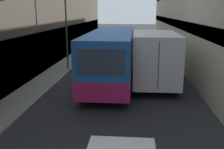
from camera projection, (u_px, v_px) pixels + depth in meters
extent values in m
plane|color=#232326|center=(120.00, 82.00, 16.40)|extent=(150.00, 150.00, 0.00)
cube|color=gray|center=(47.00, 80.00, 16.78)|extent=(1.75, 60.00, 0.11)
cube|color=#51473D|center=(11.00, 22.00, 16.10)|extent=(2.40, 60.00, 7.36)
cube|color=black|center=(24.00, 57.00, 16.57)|extent=(1.08, 60.00, 2.94)
cube|color=#333D47|center=(205.00, 29.00, 15.21)|extent=(1.08, 60.00, 0.70)
cube|color=#1E519E|center=(111.00, 54.00, 15.88)|extent=(2.51, 9.81, 2.70)
cube|color=#B21E5B|center=(111.00, 69.00, 16.10)|extent=(2.53, 9.83, 0.90)
cube|color=#2D3847|center=(111.00, 48.00, 15.79)|extent=(2.54, 9.03, 0.86)
cube|color=#2D3847|center=(101.00, 62.00, 11.02)|extent=(2.05, 0.04, 1.08)
cylinder|color=black|center=(100.00, 65.00, 19.22)|extent=(0.24, 1.00, 1.00)
cylinder|color=black|center=(130.00, 65.00, 19.04)|extent=(0.24, 1.00, 1.00)
cylinder|color=black|center=(84.00, 88.00, 13.33)|extent=(0.24, 1.00, 1.00)
cylinder|color=black|center=(128.00, 89.00, 13.15)|extent=(0.24, 1.00, 1.00)
cube|color=silver|center=(151.00, 52.00, 18.74)|extent=(2.36, 2.04, 2.11)
cube|color=silver|center=(155.00, 57.00, 15.14)|extent=(2.45, 5.25, 2.71)
cube|color=#4C4C4C|center=(159.00, 66.00, 12.59)|extent=(0.05, 0.02, 2.31)
cylinder|color=black|center=(135.00, 65.00, 19.07)|extent=(0.22, 0.96, 0.96)
cylinder|color=black|center=(166.00, 66.00, 18.88)|extent=(0.22, 0.96, 0.96)
cylinder|color=black|center=(135.00, 84.00, 14.14)|extent=(0.22, 0.96, 0.96)
cylinder|color=black|center=(177.00, 85.00, 13.95)|extent=(0.22, 0.96, 0.96)
cube|color=navy|center=(114.00, 44.00, 25.85)|extent=(1.95, 4.07, 1.76)
cube|color=#2D3847|center=(116.00, 39.00, 27.45)|extent=(1.56, 0.04, 0.62)
cylinder|color=black|center=(107.00, 51.00, 27.26)|extent=(0.16, 0.64, 0.64)
cylinder|color=black|center=(124.00, 51.00, 27.11)|extent=(0.16, 0.64, 0.64)
cylinder|color=black|center=(104.00, 54.00, 24.97)|extent=(0.16, 0.64, 0.64)
cylinder|color=black|center=(123.00, 54.00, 24.82)|extent=(0.16, 0.64, 0.64)
cylinder|color=#38383D|center=(66.00, 23.00, 18.81)|extent=(0.12, 0.12, 6.75)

